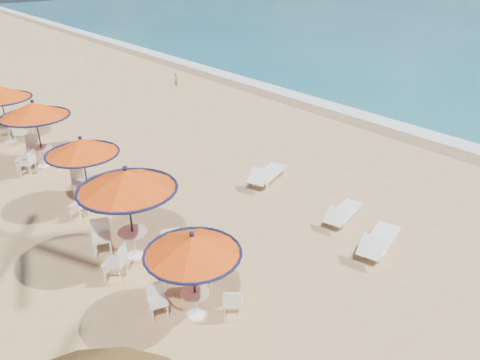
# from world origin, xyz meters

# --- Properties ---
(ground) EXTENTS (160.00, 160.00, 0.00)m
(ground) POSITION_xyz_m (0.00, 0.00, 0.00)
(ground) COLOR tan
(ground) RESTS_ON ground
(foam_strip) EXTENTS (1.20, 140.00, 0.04)m
(foam_strip) POSITION_xyz_m (9.30, 10.00, 0.00)
(foam_strip) COLOR white
(foam_strip) RESTS_ON ground
(wetsand_band) EXTENTS (1.40, 140.00, 0.02)m
(wetsand_band) POSITION_xyz_m (8.40, 10.00, 0.00)
(wetsand_band) COLOR olive
(wetsand_band) RESTS_ON ground
(station_0) EXTENTS (2.11, 2.11, 2.20)m
(station_0) POSITION_xyz_m (-5.31, 0.23, 1.61)
(station_0) COLOR black
(station_0) RESTS_ON ground
(station_1) EXTENTS (2.55, 2.55, 2.66)m
(station_1) POSITION_xyz_m (-5.34, 3.10, 1.95)
(station_1) COLOR black
(station_1) RESTS_ON ground
(station_2) EXTENTS (2.27, 2.37, 2.37)m
(station_2) POSITION_xyz_m (-5.06, 6.62, 1.73)
(station_2) COLOR black
(station_2) RESTS_ON ground
(station_3) EXTENTS (2.51, 2.56, 2.62)m
(station_3) POSITION_xyz_m (-5.24, 10.70, 1.91)
(station_3) COLOR black
(station_3) RESTS_ON ground
(station_4) EXTENTS (2.47, 2.47, 2.58)m
(station_4) POSITION_xyz_m (-5.39, 14.13, 1.89)
(station_4) COLOR black
(station_4) RESTS_ON ground
(lounger_near) EXTENTS (2.11, 1.22, 0.72)m
(lounger_near) POSITION_xyz_m (-0.07, -0.87, 0.34)
(lounger_near) COLOR white
(lounger_near) RESTS_ON ground
(lounger_mid) EXTENTS (1.88, 1.05, 0.64)m
(lounger_mid) POSITION_xyz_m (0.44, 0.77, 0.30)
(lounger_mid) COLOR white
(lounger_mid) RESTS_ON ground
(lounger_far) EXTENTS (2.12, 1.34, 0.73)m
(lounger_far) POSITION_xyz_m (0.44, 4.21, 0.34)
(lounger_far) COLOR white
(lounger_far) RESTS_ON ground
(person) EXTENTS (0.28, 0.35, 0.85)m
(person) POSITION_xyz_m (5.26, 17.75, 0.42)
(person) COLOR #8D6547
(person) RESTS_ON ground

